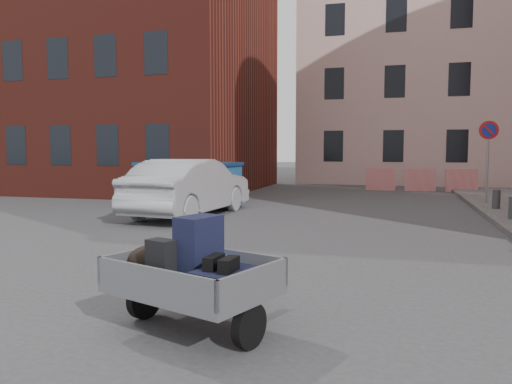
% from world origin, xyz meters
% --- Properties ---
extents(ground, '(120.00, 120.00, 0.00)m').
position_xyz_m(ground, '(0.00, 0.00, 0.00)').
color(ground, '#38383A').
rests_on(ground, ground).
extents(building_brick, '(12.00, 10.00, 14.00)m').
position_xyz_m(building_brick, '(-9.00, 13.00, 7.00)').
color(building_brick, '#591E16').
rests_on(building_brick, ground).
extents(building_pink, '(16.00, 8.00, 14.00)m').
position_xyz_m(building_pink, '(6.00, 22.00, 7.00)').
color(building_pink, '#D0AAA0').
rests_on(building_pink, ground).
extents(far_building, '(6.00, 6.00, 8.00)m').
position_xyz_m(far_building, '(-20.00, 22.00, 4.00)').
color(far_building, maroon).
rests_on(far_building, ground).
extents(no_parking_sign, '(0.60, 0.09, 2.65)m').
position_xyz_m(no_parking_sign, '(6.00, 9.48, 2.01)').
color(no_parking_sign, gray).
rests_on(no_parking_sign, sidewalk).
extents(barriers, '(4.70, 0.18, 1.00)m').
position_xyz_m(barriers, '(4.20, 15.00, 0.50)').
color(barriers, red).
rests_on(barriers, ground).
extents(trailer, '(1.88, 1.98, 1.20)m').
position_xyz_m(trailer, '(1.15, -3.48, 0.61)').
color(trailer, black).
rests_on(trailer, ground).
extents(dumpster, '(3.56, 2.16, 1.41)m').
position_xyz_m(dumpster, '(-3.66, 7.62, 0.71)').
color(dumpster, '#1E5693').
rests_on(dumpster, ground).
extents(silver_car, '(2.09, 4.96, 1.59)m').
position_xyz_m(silver_car, '(-2.39, 4.78, 0.80)').
color(silver_car, '#9D9FA4').
rests_on(silver_car, ground).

